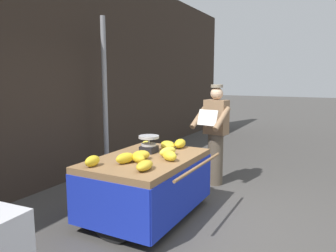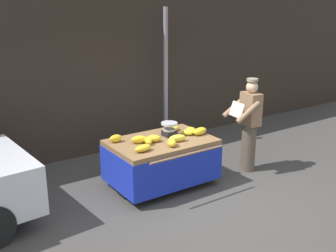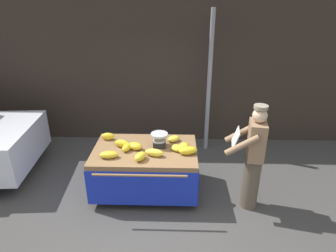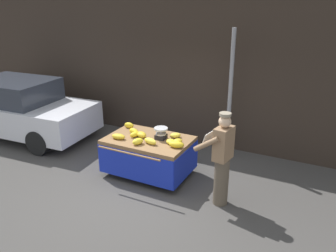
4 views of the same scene
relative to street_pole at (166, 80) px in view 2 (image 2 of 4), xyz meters
name	(u,v)px [view 2 (image 2 of 4)]	position (x,y,z in m)	size (l,w,h in m)	color
ground_plane	(195,200)	(-1.04, -2.37, -1.45)	(60.00, 60.00, 0.00)	#423F3D
back_wall	(107,54)	(-1.04, 0.55, 0.55)	(16.00, 0.24, 4.00)	#332821
street_pole	(166,80)	(0.00, 0.00, 0.00)	(0.09, 0.09, 2.90)	gray
banana_cart	(161,152)	(-1.16, -1.59, -0.85)	(1.71, 1.33, 0.81)	olive
weighing_scale	(169,129)	(-0.93, -1.49, -0.52)	(0.28, 0.28, 0.24)	black
banana_bunch_0	(191,130)	(-0.52, -1.56, -0.59)	(0.17, 0.21, 0.10)	gold
banana_bunch_1	(154,138)	(-1.31, -1.60, -0.58)	(0.16, 0.24, 0.12)	gold
banana_bunch_2	(188,132)	(-0.64, -1.63, -0.59)	(0.17, 0.20, 0.10)	yellow
banana_bunch_3	(116,138)	(-1.83, -1.27, -0.58)	(0.11, 0.22, 0.13)	gold
banana_bunch_4	(143,148)	(-1.68, -1.89, -0.59)	(0.15, 0.29, 0.11)	gold
banana_bunch_5	(174,128)	(-0.70, -1.31, -0.59)	(0.14, 0.22, 0.10)	yellow
banana_bunch_6	(177,138)	(-0.99, -1.81, -0.58)	(0.12, 0.29, 0.12)	yellow
banana_bunch_7	(200,131)	(-0.46, -1.74, -0.58)	(0.15, 0.30, 0.13)	gold
banana_bunch_8	(172,143)	(-1.19, -1.94, -0.58)	(0.14, 0.23, 0.13)	yellow
banana_bunch_9	(139,139)	(-1.55, -1.53, -0.58)	(0.12, 0.26, 0.13)	gold
banana_bunch_10	(148,141)	(-1.44, -1.65, -0.58)	(0.12, 0.23, 0.11)	gold
vendor_person	(249,125)	(0.50, -1.94, -0.58)	(0.63, 0.58, 1.71)	brown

